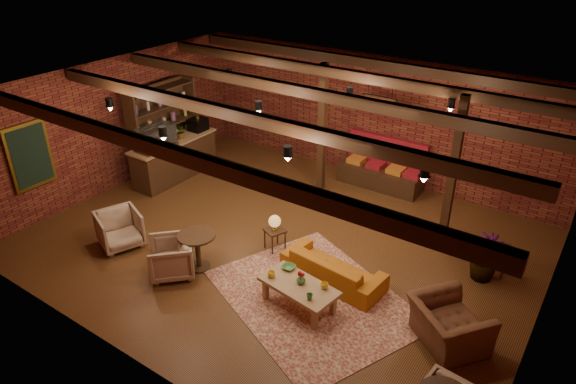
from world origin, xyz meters
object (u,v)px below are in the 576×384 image
Objects in this scene: armchair_right at (449,318)px; armchair_b at (171,256)px; coffee_table at (299,286)px; round_table_left at (197,245)px; side_table_book at (496,249)px; plant_tall at (494,215)px; armchair_a at (119,228)px; sofa at (333,268)px; side_table_lamp at (275,224)px.

armchair_b is at bearing 51.02° from armchair_right.
round_table_left is (-2.24, -0.15, 0.09)m from coffee_table.
plant_tall is at bearing -108.71° from side_table_book.
plant_tall is at bearing -42.34° from armchair_a.
sofa is 3.08m from armchair_b.
sofa is at bearing -140.34° from side_table_book.
armchair_a reaches higher than coffee_table.
armchair_right reaches higher than coffee_table.
armchair_a reaches higher than side_table_lamp.
coffee_table reaches higher than sofa.
armchair_a reaches higher than round_table_left.
armchair_b is at bearing -166.83° from coffee_table.
round_table_left is (-0.85, -1.37, -0.09)m from side_table_lamp.
coffee_table is 0.52× the size of plant_tall.
side_table_book is at bearing -54.59° from armchair_right.
side_table_book is at bearing 49.25° from coffee_table.
armchair_right is (4.69, 0.75, -0.02)m from round_table_left.
sofa is at bearing -9.39° from side_table_lamp.
armchair_b is 0.29× the size of plant_tall.
coffee_table is 1.78× the size of armchair_b.
side_table_book is (2.55, 2.96, 0.10)m from coffee_table.
sofa is 0.71× the size of plant_tall.
side_table_lamp reaches higher than coffee_table.
sofa is 1.35× the size of coffee_table.
plant_tall reaches higher than sofa.
coffee_table is 4.15m from armchair_a.
armchair_right is (2.46, 0.60, 0.08)m from coffee_table.
side_table_book reaches higher than sofa.
plant_tall reaches higher than armchair_a.
side_table_lamp is at bearing -3.75° from sofa.
armchair_b is 0.72× the size of armchair_right.
armchair_right reaches higher than armchair_a.
coffee_table is 3.90m from side_table_book.
sofa is at bearing 25.14° from round_table_left.
round_table_left is at bearing -176.08° from coffee_table.
plant_tall reaches higher than round_table_left.
armchair_b is 6.18m from side_table_book.
side_table_book is (3.93, 1.74, -0.09)m from side_table_lamp.
coffee_table is 1.85× the size of side_table_lamp.
armchair_right is at bearing 176.66° from sofa.
side_table_book is 0.21× the size of plant_tall.
plant_tall is at bearing -138.31° from sofa.
sofa is 3.13m from side_table_book.
coffee_table is at bearing 51.27° from armchair_right.
side_table_lamp is at bearing -159.64° from plant_tall.
round_table_left is 1.30× the size of side_table_book.
armchair_right reaches higher than side_table_book.
plant_tall is at bearing 30.80° from round_table_left.
round_table_left reaches higher than coffee_table.
side_table_lamp reaches higher than sofa.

